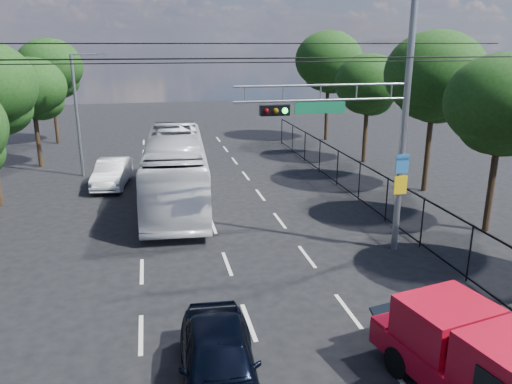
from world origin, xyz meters
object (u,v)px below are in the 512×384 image
object	(u,v)px
signal_mast	(374,114)
red_pickup	(491,368)
white_van	(112,173)
navy_hatchback	(219,361)
white_bus	(175,169)

from	to	relation	value
signal_mast	red_pickup	distance (m)	9.59
white_van	red_pickup	bearing A→B (deg)	-58.44
red_pickup	navy_hatchback	world-z (taller)	red_pickup
signal_mast	red_pickup	bearing A→B (deg)	-96.81
red_pickup	navy_hatchback	distance (m)	5.81
red_pickup	white_van	xyz separation A→B (m)	(-8.88, 20.00, -0.38)
white_van	signal_mast	bearing A→B (deg)	-41.42
white_bus	signal_mast	bearing A→B (deg)	-46.34
navy_hatchback	white_van	distance (m)	18.39
navy_hatchback	white_van	world-z (taller)	navy_hatchback
white_bus	white_van	distance (m)	4.96
red_pickup	navy_hatchback	bearing A→B (deg)	160.61
signal_mast	white_van	size ratio (longest dim) A/B	2.12
red_pickup	white_van	bearing A→B (deg)	113.93
signal_mast	white_van	bearing A→B (deg)	130.96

